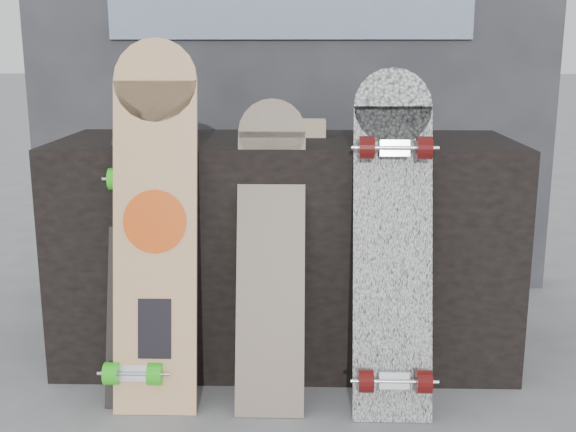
{
  "coord_description": "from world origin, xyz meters",
  "views": [
    {
      "loc": [
        0.08,
        -2.03,
        1.12
      ],
      "look_at": [
        0.02,
        0.2,
        0.59
      ],
      "focal_mm": 45.0,
      "sensor_mm": 36.0,
      "label": 1
    }
  ],
  "objects_px": {
    "vendor_table": "(285,248)",
    "skateboard_dark": "(140,256)",
    "longboard_cascadia": "(393,238)",
    "longboard_geisha": "(155,216)",
    "longboard_celtic": "(271,245)"
  },
  "relations": [
    {
      "from": "skateboard_dark",
      "to": "vendor_table",
      "type": "bearing_deg",
      "value": 36.23
    },
    {
      "from": "longboard_celtic",
      "to": "skateboard_dark",
      "type": "distance_m",
      "value": 0.42
    },
    {
      "from": "longboard_celtic",
      "to": "longboard_cascadia",
      "type": "xyz_separation_m",
      "value": [
        0.38,
        -0.04,
        0.04
      ]
    },
    {
      "from": "longboard_cascadia",
      "to": "skateboard_dark",
      "type": "relative_size",
      "value": 1.17
    },
    {
      "from": "vendor_table",
      "to": "longboard_geisha",
      "type": "xyz_separation_m",
      "value": [
        -0.39,
        -0.37,
        0.21
      ]
    },
    {
      "from": "vendor_table",
      "to": "longboard_geisha",
      "type": "distance_m",
      "value": 0.58
    },
    {
      "from": "skateboard_dark",
      "to": "longboard_geisha",
      "type": "bearing_deg",
      "value": -30.63
    },
    {
      "from": "vendor_table",
      "to": "skateboard_dark",
      "type": "height_order",
      "value": "skateboard_dark"
    },
    {
      "from": "vendor_table",
      "to": "skateboard_dark",
      "type": "relative_size",
      "value": 1.76
    },
    {
      "from": "vendor_table",
      "to": "longboard_celtic",
      "type": "distance_m",
      "value": 0.37
    },
    {
      "from": "vendor_table",
      "to": "skateboard_dark",
      "type": "xyz_separation_m",
      "value": [
        -0.46,
        -0.33,
        0.07
      ]
    },
    {
      "from": "skateboard_dark",
      "to": "longboard_celtic",
      "type": "bearing_deg",
      "value": -2.1
    },
    {
      "from": "longboard_cascadia",
      "to": "skateboard_dark",
      "type": "xyz_separation_m",
      "value": [
        -0.8,
        0.06,
        -0.08
      ]
    },
    {
      "from": "longboard_celtic",
      "to": "skateboard_dark",
      "type": "relative_size",
      "value": 1.06
    },
    {
      "from": "vendor_table",
      "to": "longboard_geisha",
      "type": "height_order",
      "value": "longboard_geisha"
    }
  ]
}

